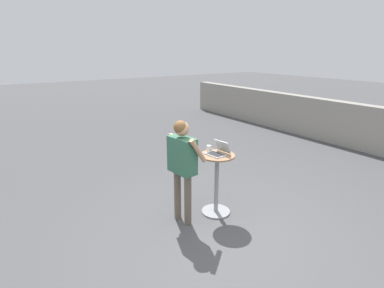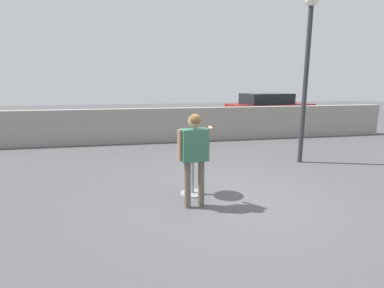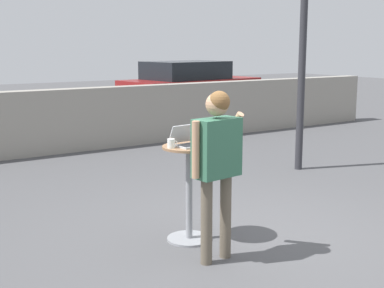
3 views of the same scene
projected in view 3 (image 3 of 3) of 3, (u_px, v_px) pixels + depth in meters
ground_plane at (255, 240)px, 5.69m from camera, size 50.00×50.00×0.00m
pavement_kerb at (63, 121)px, 10.29m from camera, size 16.53×0.35×1.22m
cafe_table at (189, 188)px, 5.60m from camera, size 0.56×0.56×1.02m
laptop at (188, 141)px, 5.52m from camera, size 0.33×0.34×0.21m
coffee_mug at (171, 143)px, 5.39m from camera, size 0.11×0.08×0.09m
standing_person at (217, 154)px, 4.97m from camera, size 0.60×0.41×1.64m
parked_car_near_street at (190, 88)px, 15.41m from camera, size 4.28×2.28×1.59m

